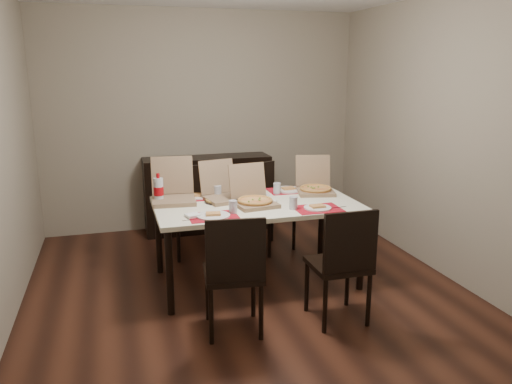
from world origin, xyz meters
TOP-DOWN VIEW (x-y plane):
  - ground at (0.00, 0.00)m, footprint 3.80×4.00m
  - room_walls at (0.00, 0.43)m, footprint 3.84×4.02m
  - sideboard at (0.00, 1.78)m, footprint 1.50×0.40m
  - dining_table at (0.13, 0.15)m, footprint 1.80×1.00m
  - chair_near_left at (-0.29, -0.73)m, footprint 0.47×0.47m
  - chair_near_right at (0.54, -0.79)m, footprint 0.42×0.42m
  - chair_far_left at (-0.28, 1.03)m, footprint 0.47×0.47m
  - chair_far_right at (0.49, 0.98)m, footprint 0.56×0.56m
  - setting_near_left at (-0.30, -0.15)m, footprint 0.47×0.30m
  - setting_near_right at (0.53, -0.17)m, footprint 0.51×0.30m
  - setting_far_left at (-0.31, 0.48)m, footprint 0.45×0.30m
  - setting_far_right at (0.53, 0.48)m, footprint 0.46×0.30m
  - napkin_loose at (0.24, 0.11)m, footprint 0.16×0.16m
  - pizza_box_center at (0.09, 0.09)m, footprint 0.39×0.43m
  - pizza_box_right at (0.79, 0.36)m, footprint 0.41×0.44m
  - pizza_box_left at (-0.57, 0.42)m, footprint 0.42×0.45m
  - pizza_box_extra at (-0.12, 0.35)m, footprint 0.42×0.45m
  - faina_plate at (-0.19, 0.27)m, footprint 0.25×0.25m
  - dip_bowl at (0.25, 0.31)m, footprint 0.15×0.15m
  - soda_bottle at (-0.70, 0.41)m, footprint 0.09×0.09m

SIDE VIEW (x-z plane):
  - ground at x=0.00m, z-range -0.02..0.00m
  - sideboard at x=0.00m, z-range 0.00..0.90m
  - chair_near_left at x=-0.29m, z-range 0.05..0.98m
  - chair_near_right at x=0.54m, z-range 0.05..0.98m
  - chair_far_left at x=-0.28m, z-range 0.05..0.98m
  - chair_far_right at x=0.49m, z-range 0.05..0.98m
  - dining_table at x=0.13m, z-range 0.31..1.06m
  - napkin_loose at x=0.24m, z-range 0.75..0.77m
  - faina_plate at x=-0.19m, z-range 0.75..0.78m
  - dip_bowl at x=0.25m, z-range 0.75..0.78m
  - setting_near_left at x=-0.30m, z-range 0.72..0.83m
  - setting_far_right at x=0.53m, z-range 0.72..0.83m
  - setting_far_left at x=-0.31m, z-range 0.72..0.83m
  - setting_near_right at x=0.53m, z-range 0.72..0.83m
  - pizza_box_right at x=0.79m, z-range 0.63..0.98m
  - pizza_box_center at x=0.09m, z-range 0.63..0.98m
  - pizza_box_extra at x=-0.12m, z-range 0.64..0.98m
  - pizza_box_left at x=-0.57m, z-range 0.62..1.00m
  - soda_bottle at x=-0.70m, z-range 0.73..1.00m
  - room_walls at x=0.00m, z-range 0.42..3.04m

